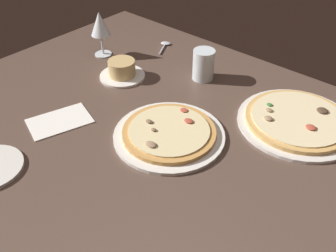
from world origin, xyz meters
The scene contains 8 objects.
dining_table centered at (0.00, 0.00, 2.00)cm, with size 150.00×110.00×4.00cm, color brown.
pizza_main centered at (1.61, -0.91, 5.16)cm, with size 30.71×30.71×3.30cm.
pizza_side centered at (25.43, 27.59, 5.19)cm, with size 33.96×33.96×3.39cm.
ramekin_on_saucer centered at (-31.54, 12.72, 6.53)cm, with size 15.44×15.44×6.10cm.
wine_glass_far centered at (-49.01, 19.29, 15.67)cm, with size 7.07×7.07×16.52cm.
water_glass centered at (-10.42, 30.24, 8.43)cm, with size 7.28×7.28×10.31cm.
paper_menu centered at (-26.80, -16.71, 4.15)cm, with size 11.29×17.38×0.30cm, color white.
spoon centered at (-36.37, 39.99, 4.46)cm, with size 6.91×10.57×1.00cm.
Camera 1 is at (54.36, -61.40, 70.35)cm, focal length 40.40 mm.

